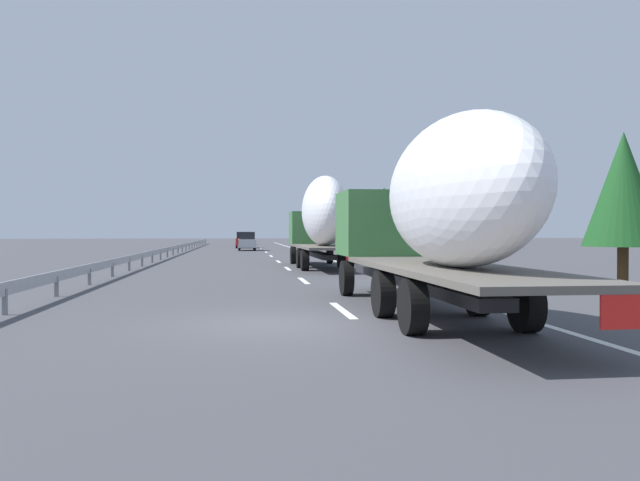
% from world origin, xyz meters
% --- Properties ---
extents(ground_plane, '(260.00, 260.00, 0.00)m').
position_xyz_m(ground_plane, '(40.00, 0.00, 0.00)').
color(ground_plane, '#424247').
extents(lane_stripe_0, '(3.20, 0.20, 0.01)m').
position_xyz_m(lane_stripe_0, '(2.00, -1.80, 0.00)').
color(lane_stripe_0, white).
rests_on(lane_stripe_0, ground_plane).
extents(lane_stripe_1, '(3.20, 0.20, 0.01)m').
position_xyz_m(lane_stripe_1, '(11.28, -1.80, 0.00)').
color(lane_stripe_1, white).
rests_on(lane_stripe_1, ground_plane).
extents(lane_stripe_2, '(3.20, 0.20, 0.01)m').
position_xyz_m(lane_stripe_2, '(19.34, -1.80, 0.00)').
color(lane_stripe_2, white).
rests_on(lane_stripe_2, ground_plane).
extents(lane_stripe_3, '(3.20, 0.20, 0.01)m').
position_xyz_m(lane_stripe_3, '(27.09, -1.80, 0.00)').
color(lane_stripe_3, white).
rests_on(lane_stripe_3, ground_plane).
extents(lane_stripe_4, '(3.20, 0.20, 0.01)m').
position_xyz_m(lane_stripe_4, '(36.47, -1.80, 0.00)').
color(lane_stripe_4, white).
rests_on(lane_stripe_4, ground_plane).
extents(lane_stripe_5, '(3.20, 0.20, 0.01)m').
position_xyz_m(lane_stripe_5, '(45.84, -1.80, 0.00)').
color(lane_stripe_5, white).
rests_on(lane_stripe_5, ground_plane).
extents(lane_stripe_6, '(3.20, 0.20, 0.01)m').
position_xyz_m(lane_stripe_6, '(60.15, -1.80, 0.00)').
color(lane_stripe_6, white).
rests_on(lane_stripe_6, ground_plane).
extents(edge_line_right, '(110.00, 0.20, 0.01)m').
position_xyz_m(edge_line_right, '(45.00, -5.50, 0.00)').
color(edge_line_right, white).
rests_on(edge_line_right, ground_plane).
extents(truck_lead, '(12.23, 2.55, 4.73)m').
position_xyz_m(truck_lead, '(19.70, -3.60, 2.62)').
color(truck_lead, '#387038').
rests_on(truck_lead, ground_plane).
extents(truck_trailing, '(13.39, 2.55, 4.19)m').
position_xyz_m(truck_trailing, '(0.37, -3.60, 2.39)').
color(truck_trailing, '#387038').
rests_on(truck_trailing, ground_plane).
extents(car_red_compact, '(4.16, 1.87, 1.90)m').
position_xyz_m(car_red_compact, '(61.77, 0.17, 0.95)').
color(car_red_compact, red).
rests_on(car_red_compact, ground_plane).
extents(car_silver_hatch, '(4.18, 1.75, 1.89)m').
position_xyz_m(car_silver_hatch, '(51.42, -0.10, 0.95)').
color(car_silver_hatch, '#ADB2B7').
rests_on(car_silver_hatch, ground_plane).
extents(car_black_suv, '(4.56, 1.77, 1.78)m').
position_xyz_m(car_black_suv, '(81.86, 0.08, 0.91)').
color(car_black_suv, black).
rests_on(car_black_suv, ground_plane).
extents(road_sign, '(0.10, 0.90, 3.05)m').
position_xyz_m(road_sign, '(36.10, -6.70, 2.11)').
color(road_sign, gray).
rests_on(road_sign, ground_plane).
extents(tree_0, '(3.39, 3.39, 5.70)m').
position_xyz_m(tree_0, '(74.40, -9.75, 3.50)').
color(tree_0, '#472D19').
rests_on(tree_0, ground_plane).
extents(tree_1, '(3.73, 3.73, 6.07)m').
position_xyz_m(tree_1, '(47.85, -10.52, 3.84)').
color(tree_1, '#472D19').
rests_on(tree_1, ground_plane).
extents(tree_2, '(3.81, 3.81, 5.86)m').
position_xyz_m(tree_2, '(41.19, -11.98, 3.63)').
color(tree_2, '#472D19').
rests_on(tree_2, ground_plane).
extents(tree_3, '(2.60, 2.60, 5.22)m').
position_xyz_m(tree_3, '(6.34, -11.93, 3.30)').
color(tree_3, '#472D19').
rests_on(tree_3, ground_plane).
extents(tree_4, '(2.40, 2.40, 5.15)m').
position_xyz_m(tree_4, '(80.53, -12.75, 3.17)').
color(tree_4, '#472D19').
rests_on(tree_4, ground_plane).
extents(guardrail_median, '(94.00, 0.10, 0.76)m').
position_xyz_m(guardrail_median, '(43.00, 6.00, 0.58)').
color(guardrail_median, '#9EA0A5').
rests_on(guardrail_median, ground_plane).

